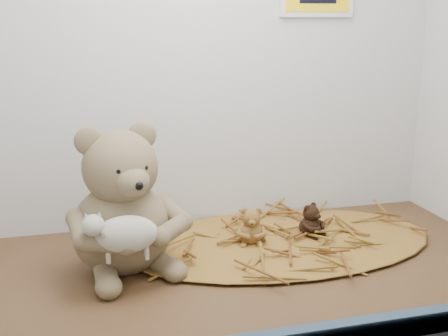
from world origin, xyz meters
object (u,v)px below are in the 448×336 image
object	(u,v)px
toy_lamb	(126,234)
mini_teddy_tan	(251,224)
mini_teddy_brown	(310,218)
main_teddy	(120,199)

from	to	relation	value
toy_lamb	mini_teddy_tan	bearing A→B (deg)	26.93
toy_lamb	mini_teddy_brown	size ratio (longest dim) A/B	1.95
toy_lamb	mini_teddy_brown	xyz separation A→B (cm)	(41.50, 14.77, -6.10)
main_teddy	mini_teddy_tan	world-z (taller)	main_teddy
main_teddy	mini_teddy_brown	world-z (taller)	main_teddy
main_teddy	toy_lamb	bearing A→B (deg)	-105.80
main_teddy	toy_lamb	world-z (taller)	main_teddy
mini_teddy_brown	main_teddy	bearing A→B (deg)	150.81
mini_teddy_tan	mini_teddy_brown	distance (cm)	13.95
toy_lamb	main_teddy	bearing A→B (deg)	90.00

